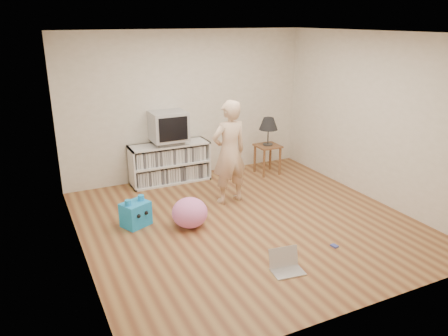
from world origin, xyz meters
TOP-DOWN VIEW (x-y plane):
  - ground at (0.00, 0.00)m, footprint 4.50×4.50m
  - walls at (0.00, 0.00)m, footprint 4.52×4.52m
  - ceiling at (0.00, 0.00)m, footprint 4.50×4.50m
  - media_unit at (-0.44, 2.04)m, footprint 1.40×0.45m
  - dvd_deck at (-0.44, 2.02)m, footprint 0.45×0.35m
  - crt_tv at (-0.44, 2.02)m, footprint 0.60×0.53m
  - side_table at (1.34, 1.65)m, footprint 0.42×0.42m
  - table_lamp at (1.34, 1.65)m, footprint 0.34×0.34m
  - person at (0.10, 0.77)m, footprint 0.63×0.44m
  - laptop at (-0.20, -1.31)m, footprint 0.40×0.33m
  - playing_cards at (0.67, -1.13)m, footprint 0.08×0.10m
  - plush_blue at (-1.46, 0.57)m, footprint 0.45×0.41m
  - plush_pink at (-0.79, 0.20)m, footprint 0.62×0.62m

SIDE VIEW (x-z plane):
  - ground at x=0.00m, z-range 0.00..0.00m
  - playing_cards at x=0.67m, z-range 0.00..0.02m
  - laptop at x=-0.20m, z-range -0.06..0.19m
  - plush_blue at x=-1.46m, z-range -0.03..0.39m
  - plush_pink at x=-0.79m, z-range 0.00..0.42m
  - media_unit at x=-0.44m, z-range 0.00..0.70m
  - side_table at x=1.34m, z-range 0.14..0.69m
  - dvd_deck at x=-0.44m, z-range 0.70..0.77m
  - person at x=0.10m, z-range 0.00..1.63m
  - table_lamp at x=1.34m, z-range 0.68..1.20m
  - crt_tv at x=-0.44m, z-range 0.77..1.27m
  - walls at x=0.00m, z-range 0.00..2.60m
  - ceiling at x=0.00m, z-range 2.60..2.60m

